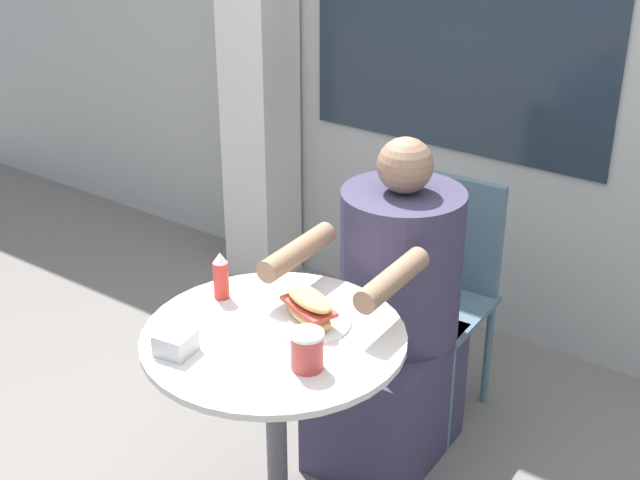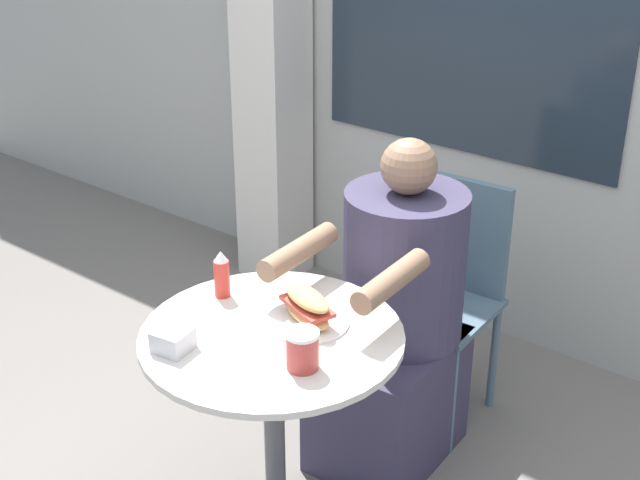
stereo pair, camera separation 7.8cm
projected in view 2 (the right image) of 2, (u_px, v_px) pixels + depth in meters
lattice_pillar at (270, 21)px, 3.81m from camera, size 0.26×0.26×2.40m
cafe_table at (273, 392)px, 2.50m from camera, size 0.73×0.73×0.73m
diner_chair at (449, 278)px, 3.15m from camera, size 0.40×0.40×0.87m
seated_diner at (395, 330)px, 2.91m from camera, size 0.42×0.72×1.13m
sandwich_on_plate at (307, 310)px, 2.45m from camera, size 0.24×0.24×0.10m
drink_cup at (302, 350)px, 2.24m from camera, size 0.09×0.09×0.11m
napkin_box at (173, 340)px, 2.33m from camera, size 0.10×0.10×0.06m
condiment_bottle at (222, 274)px, 2.57m from camera, size 0.05×0.05×0.15m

